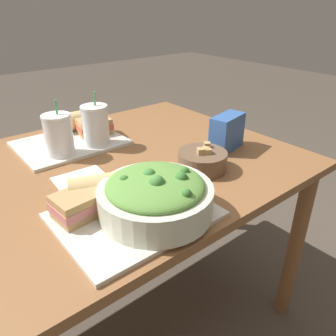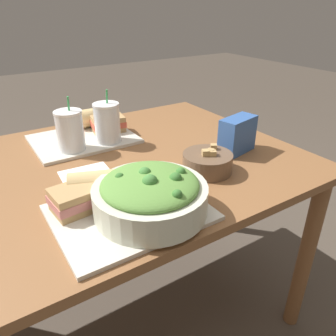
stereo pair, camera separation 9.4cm
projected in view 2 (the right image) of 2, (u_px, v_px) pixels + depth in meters
ground_plane at (117, 316)px, 1.48m from camera, size 12.00×12.00×0.00m
dining_table at (103, 189)px, 1.17m from camera, size 1.42×0.99×0.76m
tray_near at (130, 212)px, 0.87m from camera, size 0.39×0.31×0.01m
tray_far at (84, 139)px, 1.33m from camera, size 0.39×0.31×0.01m
salad_bowl at (150, 194)px, 0.84m from camera, size 0.30×0.30×0.12m
soup_bowl at (207, 162)px, 1.08m from camera, size 0.16×0.16×0.08m
sandwich_near at (77, 199)px, 0.86m from camera, size 0.14×0.11×0.06m
baguette_near at (98, 184)px, 0.91m from camera, size 0.17×0.13×0.08m
sandwich_far at (108, 124)px, 1.38m from camera, size 0.15×0.12×0.06m
baguette_far at (90, 118)px, 1.43m from camera, size 0.11×0.08×0.08m
drink_cup_dark at (70, 132)px, 1.19m from camera, size 0.10×0.10×0.20m
drink_cup_red at (107, 124)px, 1.26m from camera, size 0.10×0.10×0.20m
chip_bag at (237, 135)px, 1.21m from camera, size 0.16×0.10×0.13m
napkin_folded at (86, 174)px, 1.08m from camera, size 0.17×0.12×0.00m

